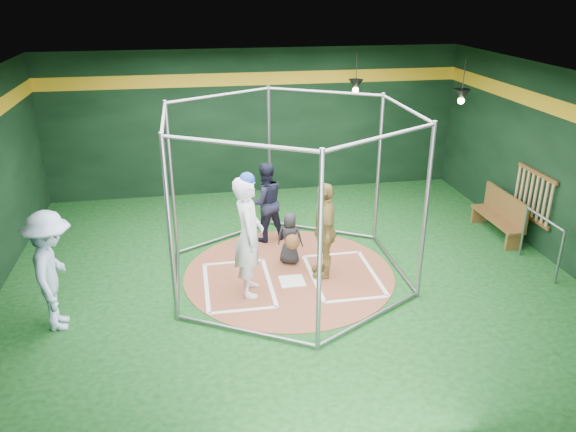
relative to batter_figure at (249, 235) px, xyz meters
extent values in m
cube|color=#0C3911|center=(0.77, 0.52, -1.08)|extent=(10.00, 9.00, 0.02)
cube|color=black|center=(0.77, 0.52, 2.43)|extent=(10.00, 9.00, 0.02)
cube|color=black|center=(0.77, 5.02, 0.68)|extent=(10.00, 0.10, 3.50)
cube|color=black|center=(0.77, -3.98, 0.68)|extent=(10.00, 0.10, 3.50)
cube|color=black|center=(5.77, 0.52, 0.68)|extent=(0.10, 9.00, 3.50)
cube|color=gold|center=(0.77, 4.99, 1.73)|extent=(10.00, 0.01, 0.30)
cube|color=gold|center=(5.74, 0.52, 1.73)|extent=(0.01, 9.00, 0.30)
cylinder|color=brown|center=(0.77, 0.52, -1.06)|extent=(3.80, 3.80, 0.01)
cube|color=white|center=(0.77, 0.22, -1.05)|extent=(0.43, 0.43, 0.01)
cube|color=white|center=(-0.18, 1.12, -1.05)|extent=(1.10, 0.07, 0.01)
cube|color=white|center=(-0.18, -0.58, -1.05)|extent=(1.10, 0.07, 0.01)
cube|color=white|center=(-0.73, 0.27, -1.05)|extent=(0.07, 1.70, 0.01)
cube|color=white|center=(0.37, 0.27, -1.05)|extent=(0.07, 1.70, 0.01)
cube|color=white|center=(1.72, 1.12, -1.05)|extent=(1.10, 0.07, 0.01)
cube|color=white|center=(1.72, -0.58, -1.05)|extent=(1.10, 0.07, 0.01)
cube|color=white|center=(1.17, 0.27, -1.05)|extent=(0.07, 1.70, 0.01)
cube|color=white|center=(2.27, 0.27, -1.05)|extent=(0.07, 1.70, 0.01)
cylinder|color=gray|center=(2.76, 1.67, 0.43)|extent=(0.07, 0.07, 3.00)
cylinder|color=gray|center=(0.77, 2.82, 0.43)|extent=(0.07, 0.07, 3.00)
cylinder|color=gray|center=(-1.22, 1.67, 0.43)|extent=(0.07, 0.07, 3.00)
cylinder|color=gray|center=(-1.22, -0.63, 0.43)|extent=(0.07, 0.07, 3.00)
cylinder|color=gray|center=(0.77, -1.78, 0.43)|extent=(0.07, 0.07, 3.00)
cylinder|color=gray|center=(2.76, -0.63, 0.43)|extent=(0.07, 0.07, 3.00)
cylinder|color=gray|center=(1.76, 2.24, 1.88)|extent=(2.02, 1.20, 0.06)
cylinder|color=gray|center=(1.76, 2.24, -1.02)|extent=(2.02, 1.20, 0.06)
cylinder|color=gray|center=(-0.23, 2.24, 1.88)|extent=(2.02, 1.20, 0.06)
cylinder|color=gray|center=(-0.23, 2.24, -1.02)|extent=(2.02, 1.20, 0.06)
cylinder|color=gray|center=(-1.22, 0.52, 1.88)|extent=(0.06, 2.30, 0.06)
cylinder|color=gray|center=(-1.22, 0.52, -1.02)|extent=(0.06, 2.30, 0.06)
cylinder|color=gray|center=(-0.23, -1.21, 1.88)|extent=(2.02, 1.20, 0.06)
cylinder|color=gray|center=(-0.23, -1.21, -1.02)|extent=(2.02, 1.20, 0.06)
cylinder|color=gray|center=(1.76, -1.21, 1.88)|extent=(2.02, 1.20, 0.06)
cylinder|color=gray|center=(1.76, -1.21, -1.02)|extent=(2.02, 1.20, 0.06)
cylinder|color=gray|center=(2.76, 0.52, 1.88)|extent=(0.06, 2.30, 0.06)
cylinder|color=gray|center=(2.76, 0.52, -1.02)|extent=(0.06, 2.30, 0.06)
cube|color=brown|center=(5.71, 0.92, 0.43)|extent=(0.05, 1.25, 0.08)
cube|color=brown|center=(5.71, 0.92, -0.47)|extent=(0.05, 1.25, 0.08)
cylinder|color=tan|center=(5.69, 0.37, -0.02)|extent=(0.06, 0.06, 0.85)
cylinder|color=tan|center=(5.69, 0.52, -0.02)|extent=(0.06, 0.06, 0.85)
cylinder|color=tan|center=(5.69, 0.68, -0.02)|extent=(0.06, 0.06, 0.85)
cylinder|color=tan|center=(5.69, 0.84, -0.02)|extent=(0.06, 0.06, 0.85)
cylinder|color=tan|center=(5.69, 1.00, -0.02)|extent=(0.06, 0.06, 0.85)
cylinder|color=tan|center=(5.69, 1.15, -0.02)|extent=(0.06, 0.06, 0.85)
cylinder|color=tan|center=(5.69, 1.31, -0.02)|extent=(0.06, 0.06, 0.85)
cylinder|color=tan|center=(5.69, 1.47, -0.02)|extent=(0.06, 0.06, 0.85)
cone|color=black|center=(2.97, 4.12, 1.68)|extent=(0.34, 0.34, 0.22)
sphere|color=#FFD899|center=(2.97, 4.12, 1.55)|extent=(0.14, 0.14, 0.14)
cylinder|color=black|center=(2.97, 4.12, 2.03)|extent=(0.02, 0.02, 0.70)
cone|color=black|center=(4.77, 2.52, 1.68)|extent=(0.34, 0.34, 0.22)
sphere|color=#FFD899|center=(4.77, 2.52, 1.55)|extent=(0.14, 0.14, 0.14)
cylinder|color=black|center=(4.77, 2.52, 2.03)|extent=(0.02, 0.02, 0.70)
imported|color=silver|center=(0.00, 0.00, -0.02)|extent=(0.56, 0.80, 2.07)
sphere|color=#153697|center=(0.00, 0.00, 0.95)|extent=(0.26, 0.26, 0.26)
imported|color=tan|center=(1.38, 0.37, -0.18)|extent=(0.58, 1.08, 1.75)
imported|color=black|center=(0.86, 0.95, -0.56)|extent=(0.58, 0.49, 1.00)
sphere|color=brown|center=(0.86, 0.70, -0.52)|extent=(0.28, 0.28, 0.28)
imported|color=black|center=(0.56, 2.05, -0.24)|extent=(0.92, 0.79, 1.64)
imported|color=#AEC8E6|center=(-2.98, -0.48, -0.13)|extent=(0.80, 1.27, 1.88)
cube|color=brown|center=(5.32, 1.42, -0.70)|extent=(0.37, 1.58, 0.05)
cube|color=brown|center=(5.47, 1.42, -0.41)|extent=(0.05, 1.58, 0.53)
cube|color=brown|center=(5.32, 0.72, -0.89)|extent=(0.35, 0.07, 0.35)
cube|color=brown|center=(5.32, 2.13, -0.89)|extent=(0.35, 0.07, 0.35)
cylinder|color=gray|center=(5.32, -0.64, -0.56)|extent=(0.05, 0.05, 1.01)
cylinder|color=gray|center=(5.32, 0.48, -0.56)|extent=(0.05, 0.05, 1.01)
cylinder|color=gray|center=(5.32, -0.08, -0.08)|extent=(0.05, 1.13, 0.05)
camera|label=1|loc=(-0.84, -8.34, 3.83)|focal=35.00mm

